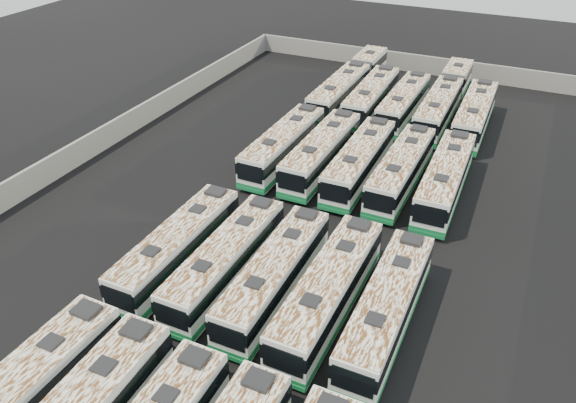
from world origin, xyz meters
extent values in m
plane|color=black|center=(0.00, 0.00, 0.00)|extent=(140.00, 140.00, 0.00)
cube|color=gray|center=(0.00, 36.30, 1.10)|extent=(45.20, 0.30, 2.20)
cube|color=gray|center=(-22.30, 0.00, 1.10)|extent=(0.30, 73.20, 2.20)
cube|color=black|center=(-5.98, -21.61, 2.21)|extent=(2.81, 12.26, 0.93)
cube|color=silver|center=(-5.98, -21.61, 3.17)|extent=(2.69, 11.95, 0.07)
cube|color=black|center=(-5.93, -18.94, 3.27)|extent=(0.98, 0.98, 0.14)
cube|color=black|center=(-5.89, -16.51, 3.32)|extent=(1.34, 1.14, 0.26)
cylinder|color=black|center=(-7.00, -17.70, 0.51)|extent=(0.30, 1.02, 1.01)
cylinder|color=black|center=(-4.83, -17.74, 0.51)|extent=(0.30, 1.02, 1.01)
cube|color=black|center=(-2.57, -19.03, 3.30)|extent=(0.99, 0.99, 0.14)
cube|color=black|center=(-2.62, -16.58, 3.35)|extent=(1.35, 1.15, 0.27)
cylinder|color=black|center=(-3.69, -17.83, 0.51)|extent=(0.30, 1.03, 1.02)
cylinder|color=black|center=(-1.50, -17.79, 0.51)|extent=(0.30, 1.03, 1.02)
cube|color=black|center=(0.93, -19.08, 3.15)|extent=(0.93, 0.93, 0.14)
cube|color=black|center=(0.92, -16.74, 3.20)|extent=(1.27, 1.08, 0.25)
cube|color=black|center=(4.28, -16.66, 3.20)|extent=(1.27, 1.08, 0.25)
cube|color=silver|center=(-6.07, -8.21, 1.68)|extent=(2.46, 11.69, 2.68)
cube|color=#136C38|center=(-6.07, -8.21, 0.70)|extent=(2.51, 11.74, 0.41)
cube|color=black|center=(-6.07, -8.21, 2.12)|extent=(2.52, 11.75, 0.90)
cube|color=black|center=(-6.08, -14.07, 2.00)|extent=(2.14, 0.06, 1.41)
cube|color=#136C38|center=(-6.08, -14.07, 0.51)|extent=(2.43, 0.10, 0.27)
cube|color=silver|center=(-6.07, -8.21, 3.05)|extent=(2.41, 11.46, 0.07)
cube|color=black|center=(-6.07, -10.78, 3.15)|extent=(0.93, 0.93, 0.14)
cube|color=black|center=(-6.06, -5.64, 3.15)|extent=(0.93, 0.93, 0.14)
cube|color=black|center=(-6.06, -3.30, 3.19)|extent=(1.27, 1.07, 0.25)
cylinder|color=black|center=(-7.12, -11.94, 0.49)|extent=(0.27, 0.97, 0.97)
cylinder|color=black|center=(-5.03, -11.95, 0.49)|extent=(0.27, 0.97, 0.97)
cylinder|color=black|center=(-7.10, -4.47, 0.49)|extent=(0.27, 0.97, 0.97)
cylinder|color=black|center=(-5.02, -4.47, 0.49)|extent=(0.27, 0.97, 0.97)
cube|color=silver|center=(-2.53, -8.11, 1.68)|extent=(2.47, 11.68, 2.68)
cube|color=#136C38|center=(-2.53, -8.11, 0.70)|extent=(2.52, 11.73, 0.41)
cube|color=black|center=(-2.53, -8.11, 2.12)|extent=(2.53, 11.74, 0.90)
cube|color=black|center=(-2.55, -13.97, 1.99)|extent=(2.14, 0.07, 1.41)
cube|color=#136C38|center=(-2.55, -13.97, 0.51)|extent=(2.43, 0.11, 0.27)
cube|color=silver|center=(-2.53, -8.11, 3.05)|extent=(2.42, 11.45, 0.07)
cube|color=black|center=(-2.54, -10.68, 3.14)|extent=(0.93, 0.93, 0.14)
cube|color=black|center=(-2.52, -5.54, 3.14)|extent=(0.93, 0.93, 0.14)
cube|color=black|center=(-2.51, -3.21, 3.19)|extent=(1.27, 1.07, 0.25)
cylinder|color=black|center=(-3.58, -11.84, 0.49)|extent=(0.28, 0.97, 0.97)
cylinder|color=black|center=(-1.50, -11.85, 0.49)|extent=(0.28, 0.97, 0.97)
cylinder|color=black|center=(-3.56, -4.37, 0.49)|extent=(0.28, 0.97, 0.97)
cylinder|color=black|center=(-1.48, -4.38, 0.49)|extent=(0.28, 0.97, 0.97)
cube|color=silver|center=(0.92, -8.13, 1.68)|extent=(2.55, 11.72, 2.68)
cube|color=#136C38|center=(0.92, -8.13, 0.70)|extent=(2.61, 11.77, 0.41)
cube|color=black|center=(0.92, -8.13, 2.12)|extent=(2.62, 11.78, 0.90)
cube|color=black|center=(0.98, -14.00, 2.00)|extent=(2.14, 0.08, 1.41)
cube|color=#136C38|center=(0.98, -14.00, 0.51)|extent=(2.44, 0.12, 0.27)
cube|color=silver|center=(0.92, -8.13, 3.05)|extent=(2.50, 11.48, 0.07)
cube|color=black|center=(0.94, -10.70, 3.15)|extent=(0.93, 0.93, 0.14)
cube|color=black|center=(0.89, -5.56, 3.15)|extent=(0.93, 0.93, 0.14)
cube|color=black|center=(0.87, -3.22, 3.20)|extent=(1.28, 1.08, 0.25)
cylinder|color=black|center=(-0.09, -11.88, 0.49)|extent=(0.28, 0.98, 0.97)
cylinder|color=black|center=(2.00, -11.86, 0.49)|extent=(0.28, 0.98, 0.97)
cylinder|color=black|center=(-0.16, -4.40, 0.49)|extent=(0.28, 0.98, 0.97)
cylinder|color=black|center=(1.92, -4.38, 0.49)|extent=(0.28, 0.98, 0.97)
cube|color=silver|center=(4.42, -8.18, 1.75)|extent=(2.63, 12.18, 2.79)
cube|color=#136C38|center=(4.42, -8.18, 0.73)|extent=(2.68, 12.23, 0.43)
cube|color=black|center=(4.42, -8.18, 2.21)|extent=(2.69, 12.24, 0.93)
cube|color=black|center=(4.37, -14.28, 2.08)|extent=(2.23, 0.08, 1.47)
cube|color=#136C38|center=(4.37, -14.28, 0.53)|extent=(2.53, 0.12, 0.28)
cube|color=silver|center=(4.42, -8.18, 3.17)|extent=(2.58, 11.94, 0.07)
cube|color=black|center=(4.40, -10.86, 3.27)|extent=(0.97, 0.97, 0.14)
cube|color=black|center=(4.44, -5.51, 3.27)|extent=(0.97, 0.97, 0.14)
cube|color=black|center=(4.46, -3.07, 3.32)|extent=(1.33, 1.13, 0.26)
cylinder|color=black|center=(3.31, -12.06, 0.51)|extent=(0.29, 1.02, 1.01)
cylinder|color=black|center=(5.47, -12.08, 0.51)|extent=(0.29, 1.02, 1.01)
cylinder|color=black|center=(3.37, -4.28, 0.51)|extent=(0.29, 1.02, 1.01)
cylinder|color=black|center=(5.53, -4.30, 0.51)|extent=(0.29, 1.02, 1.01)
cube|color=silver|center=(7.91, -8.06, 1.70)|extent=(2.50, 11.81, 2.70)
cube|color=#136C38|center=(7.91, -8.06, 0.71)|extent=(2.55, 11.86, 0.41)
cube|color=black|center=(7.91, -8.06, 2.14)|extent=(2.56, 11.87, 0.90)
cube|color=black|center=(7.94, -13.98, 2.02)|extent=(2.16, 0.07, 1.43)
cube|color=#136C38|center=(7.94, -13.98, 0.51)|extent=(2.46, 0.11, 0.28)
cube|color=silver|center=(7.91, -8.06, 3.08)|extent=(2.45, 11.57, 0.07)
cube|color=black|center=(7.92, -10.66, 3.18)|extent=(0.94, 0.94, 0.14)
cube|color=black|center=(7.90, -5.47, 3.18)|extent=(0.94, 0.94, 0.14)
cube|color=black|center=(7.89, -3.11, 3.22)|extent=(1.28, 1.09, 0.26)
cylinder|color=black|center=(6.88, -11.84, 0.49)|extent=(0.28, 0.98, 0.98)
cylinder|color=black|center=(8.98, -11.83, 0.49)|extent=(0.28, 0.98, 0.98)
cylinder|color=black|center=(6.85, -4.29, 0.49)|extent=(0.28, 0.98, 0.98)
cylinder|color=black|center=(8.95, -4.29, 0.49)|extent=(0.28, 0.98, 0.98)
cube|color=silver|center=(-6.07, 7.86, 1.74)|extent=(2.64, 12.15, 2.78)
cube|color=#136C38|center=(-6.07, 7.86, 0.73)|extent=(2.69, 12.20, 0.42)
cube|color=black|center=(-6.07, 7.86, 2.20)|extent=(2.70, 12.21, 0.93)
cube|color=black|center=(-6.13, 1.78, 2.07)|extent=(2.22, 0.08, 1.47)
cube|color=#136C38|center=(-6.13, 1.78, 0.53)|extent=(2.53, 0.12, 0.28)
cube|color=silver|center=(-6.07, 7.86, 3.16)|extent=(2.59, 11.91, 0.07)
cube|color=black|center=(-6.10, 5.19, 3.26)|extent=(0.97, 0.97, 0.14)
cube|color=black|center=(-6.05, 10.53, 3.26)|extent=(0.97, 0.97, 0.14)
cube|color=black|center=(-6.03, 12.95, 3.31)|extent=(1.32, 1.12, 0.26)
cylinder|color=black|center=(-7.19, 3.99, 0.51)|extent=(0.29, 1.01, 1.01)
cylinder|color=black|center=(-5.03, 3.97, 0.51)|extent=(0.29, 1.01, 1.01)
cylinder|color=black|center=(-7.12, 11.75, 0.51)|extent=(0.29, 1.01, 1.01)
cylinder|color=black|center=(-4.96, 11.73, 0.51)|extent=(0.29, 1.01, 1.01)
cube|color=silver|center=(-2.57, 8.00, 1.75)|extent=(2.59, 12.20, 2.79)
cube|color=#136C38|center=(-2.57, 8.00, 0.73)|extent=(2.64, 12.25, 0.43)
cube|color=black|center=(-2.57, 8.00, 2.21)|extent=(2.65, 12.26, 0.93)
cube|color=black|center=(-2.59, 1.88, 2.08)|extent=(2.24, 0.07, 1.47)
cube|color=#136C38|center=(-2.59, 1.88, 0.53)|extent=(2.54, 0.11, 0.28)
cube|color=silver|center=(-2.57, 8.00, 3.18)|extent=(2.54, 11.96, 0.07)
cube|color=black|center=(-2.58, 5.31, 3.28)|extent=(0.97, 0.97, 0.14)
cube|color=black|center=(-2.56, 10.68, 3.28)|extent=(0.97, 0.97, 0.14)
cube|color=black|center=(-2.54, 13.12, 3.33)|extent=(1.33, 1.12, 0.26)
cylinder|color=black|center=(-3.67, 4.10, 0.51)|extent=(0.29, 1.02, 1.02)
cylinder|color=black|center=(-1.50, 4.09, 0.51)|extent=(0.29, 1.02, 1.02)
cylinder|color=black|center=(-3.64, 11.90, 0.51)|extent=(0.29, 1.02, 1.02)
cylinder|color=black|center=(-1.46, 11.89, 0.51)|extent=(0.29, 1.02, 1.02)
cube|color=silver|center=(0.87, 7.84, 1.73)|extent=(2.63, 12.07, 2.76)
cube|color=#136C38|center=(0.87, 7.84, 0.72)|extent=(2.68, 12.12, 0.42)
cube|color=black|center=(0.87, 7.84, 2.19)|extent=(2.69, 12.13, 0.92)
cube|color=black|center=(0.93, 1.80, 2.06)|extent=(2.21, 0.08, 1.46)
cube|color=#136C38|center=(0.93, 1.80, 0.52)|extent=(2.51, 0.12, 0.28)
cube|color=silver|center=(0.87, 7.84, 3.14)|extent=(2.57, 11.83, 0.07)
cube|color=black|center=(0.90, 5.19, 3.24)|extent=(0.96, 0.96, 0.14)
cube|color=black|center=(0.85, 10.50, 3.24)|extent=(0.96, 0.96, 0.14)
cube|color=black|center=(0.82, 12.91, 3.29)|extent=(1.32, 1.12, 0.26)
cylinder|color=black|center=(-0.17, 3.98, 0.50)|extent=(0.29, 1.01, 1.00)
cylinder|color=black|center=(1.98, 4.00, 0.50)|extent=(0.29, 1.01, 1.00)
cylinder|color=black|center=(-0.24, 11.69, 0.50)|extent=(0.29, 1.01, 1.00)
cylinder|color=black|center=(1.91, 11.71, 0.50)|extent=(0.29, 1.01, 1.00)
cube|color=silver|center=(4.35, 7.94, 1.71)|extent=(2.61, 11.94, 2.73)
cube|color=#136C38|center=(4.35, 7.94, 0.71)|extent=(2.66, 11.99, 0.42)
cube|color=black|center=(4.35, 7.94, 2.16)|extent=(2.67, 12.00, 0.91)
cube|color=black|center=(4.29, 1.96, 2.04)|extent=(2.19, 0.08, 1.44)
cube|color=#136C38|center=(4.29, 1.96, 0.52)|extent=(2.48, 0.13, 0.28)
cube|color=silver|center=(4.35, 7.94, 3.11)|extent=(2.56, 11.70, 0.07)
cube|color=black|center=(4.33, 5.32, 3.21)|extent=(0.95, 0.95, 0.14)
cube|color=black|center=(4.38, 10.56, 3.21)|extent=(0.95, 0.95, 0.14)
cube|color=black|center=(4.41, 12.95, 3.26)|extent=(1.30, 1.11, 0.26)
cylinder|color=black|center=(3.25, 4.14, 0.50)|extent=(0.29, 1.00, 0.99)
cylinder|color=black|center=(5.38, 4.12, 0.50)|extent=(0.29, 1.00, 0.99)
cylinder|color=black|center=(3.33, 11.77, 0.50)|extent=(0.29, 1.00, 0.99)
cylinder|color=black|center=(5.46, 11.74, 0.50)|extent=(0.29, 1.00, 0.99)
cube|color=silver|center=(7.90, 7.87, 1.76)|extent=(2.78, 12.30, 2.81)
cube|color=#136C38|center=(7.90, 7.87, 0.74)|extent=(2.83, 12.35, 0.43)
cube|color=black|center=(7.90, 7.87, 2.23)|extent=(2.84, 12.36, 0.94)
cube|color=black|center=(8.01, 1.72, 2.09)|extent=(2.25, 0.10, 1.48)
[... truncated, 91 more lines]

